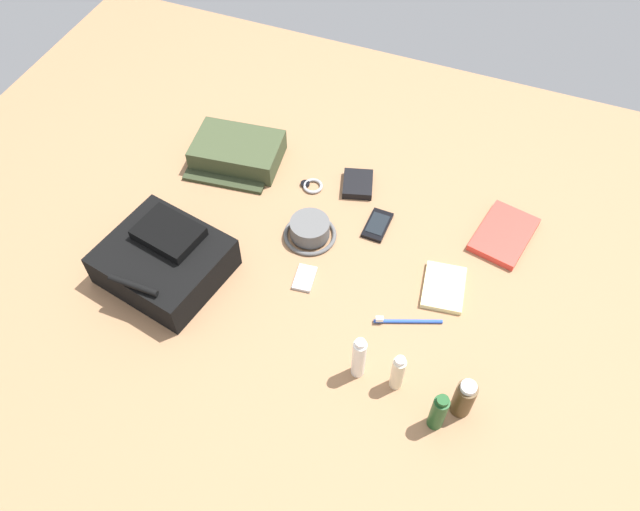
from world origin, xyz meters
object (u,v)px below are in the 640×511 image
at_px(toiletry_pouch, 237,152).
at_px(bucket_hat, 310,230).
at_px(cologne_bottle, 464,398).
at_px(backpack, 165,260).
at_px(paperback_novel, 504,235).
at_px(wristwatch, 312,186).
at_px(shampoo_bottle, 438,412).
at_px(cell_phone, 377,225).
at_px(lotion_bottle, 398,373).
at_px(media_player, 305,278).
at_px(wallet, 358,184).
at_px(toothbrush, 404,321).
at_px(toothpaste_tube, 359,358).
at_px(notepad, 444,287).

height_order(toiletry_pouch, bucket_hat, toiletry_pouch).
bearing_deg(cologne_bottle, toiletry_pouch, -33.15).
bearing_deg(backpack, paperback_novel, -151.09).
relative_size(cologne_bottle, wristwatch, 1.77).
distance_m(bucket_hat, wristwatch, 0.20).
relative_size(shampoo_bottle, cell_phone, 1.16).
relative_size(bucket_hat, shampoo_bottle, 1.16).
bearing_deg(cell_phone, lotion_bottle, 113.38).
xyz_separation_m(backpack, media_player, (-0.36, -0.12, -0.05)).
distance_m(paperback_novel, wallet, 0.46).
bearing_deg(cologne_bottle, paperback_novel, -89.05).
height_order(toiletry_pouch, wallet, toiletry_pouch).
bearing_deg(toothbrush, toothpaste_tube, 69.70).
relative_size(lotion_bottle, media_player, 1.44).
height_order(wristwatch, notepad, notepad).
distance_m(cologne_bottle, media_player, 0.54).
height_order(media_player, wristwatch, same).
distance_m(bucket_hat, shampoo_bottle, 0.65).
relative_size(media_player, toothbrush, 0.52).
height_order(cell_phone, toothbrush, toothbrush).
height_order(toiletry_pouch, media_player, toiletry_pouch).
distance_m(toothpaste_tube, media_player, 0.32).
xyz_separation_m(cologne_bottle, lotion_bottle, (0.16, -0.01, 0.00)).
xyz_separation_m(cologne_bottle, toothbrush, (0.19, -0.18, -0.05)).
relative_size(shampoo_bottle, toothbrush, 0.77).
relative_size(cologne_bottle, paperback_novel, 0.54).
bearing_deg(notepad, toothbrush, 55.60).
distance_m(toiletry_pouch, lotion_bottle, 0.90).
bearing_deg(wallet, lotion_bottle, 101.14).
xyz_separation_m(shampoo_bottle, paperback_novel, (-0.04, -0.62, -0.05)).
bearing_deg(toothbrush, wallet, -56.35).
bearing_deg(media_player, backpack, 17.79).
bearing_deg(shampoo_bottle, bucket_hat, -40.64).
distance_m(paperback_novel, notepad, 0.27).
relative_size(toiletry_pouch, toothbrush, 1.69).
bearing_deg(media_player, toothbrush, 173.68).
xyz_separation_m(backpack, paperback_novel, (-0.85, -0.47, -0.05)).
relative_size(toothpaste_tube, cell_phone, 1.31).
relative_size(bucket_hat, wristwatch, 2.19).
height_order(backpack, shampoo_bottle, same).
bearing_deg(toothbrush, backpack, 7.24).
xyz_separation_m(toothpaste_tube, toothbrush, (-0.07, -0.18, -0.07)).
xyz_separation_m(toothpaste_tube, wallet, (0.21, -0.60, -0.06)).
height_order(cologne_bottle, toothbrush, cologne_bottle).
bearing_deg(cell_phone, backpack, 36.95).
xyz_separation_m(bucket_hat, shampoo_bottle, (-0.49, 0.42, 0.04)).
distance_m(cell_phone, toothbrush, 0.33).
height_order(toothpaste_tube, wallet, toothpaste_tube).
bearing_deg(toothbrush, cell_phone, -59.47).
height_order(cologne_bottle, wristwatch, cologne_bottle).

